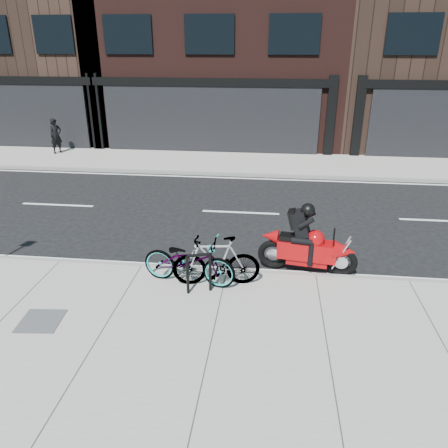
# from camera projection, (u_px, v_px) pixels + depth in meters

# --- Properties ---
(ground) EXTENTS (120.00, 120.00, 0.00)m
(ground) POSITION_uv_depth(u_px,v_px,m) (235.00, 239.00, 11.80)
(ground) COLOR black
(ground) RESTS_ON ground
(sidewalk_near) EXTENTS (60.00, 6.00, 0.13)m
(sidewalk_near) POSITION_uv_depth(u_px,v_px,m) (207.00, 362.00, 7.20)
(sidewalk_near) COLOR gray
(sidewalk_near) RESTS_ON ground
(sidewalk_far) EXTENTS (60.00, 3.50, 0.13)m
(sidewalk_far) POSITION_uv_depth(u_px,v_px,m) (251.00, 163.00, 18.87)
(sidewalk_far) COLOR gray
(sidewalk_far) RESTS_ON ground
(building_midwest) EXTENTS (10.00, 10.00, 12.00)m
(building_midwest) POSITION_uv_depth(u_px,v_px,m) (43.00, 20.00, 24.00)
(building_midwest) COLOR black
(building_midwest) RESTS_ON ground
(bike_rack) EXTENTS (0.50, 0.22, 0.88)m
(bike_rack) POSITION_uv_depth(u_px,v_px,m) (199.00, 270.00, 8.90)
(bike_rack) COLOR black
(bike_rack) RESTS_ON sidewalk_near
(bicycle_front) EXTENTS (2.14, 1.04, 1.08)m
(bicycle_front) POSITION_uv_depth(u_px,v_px,m) (189.00, 260.00, 9.24)
(bicycle_front) COLOR gray
(bicycle_front) RESTS_ON sidewalk_near
(bicycle_rear) EXTENTS (1.91, 0.78, 1.11)m
(bicycle_rear) POSITION_uv_depth(u_px,v_px,m) (216.00, 261.00, 9.17)
(bicycle_rear) COLOR gray
(bicycle_rear) RESTS_ON sidewalk_near
(motorcycle) EXTENTS (2.27, 0.78, 1.70)m
(motorcycle) POSITION_uv_depth(u_px,v_px,m) (312.00, 245.00, 9.86)
(motorcycle) COLOR black
(motorcycle) RESTS_ON ground
(pedestrian) EXTENTS (0.63, 0.69, 1.59)m
(pedestrian) POSITION_uv_depth(u_px,v_px,m) (56.00, 136.00, 19.98)
(pedestrian) COLOR black
(pedestrian) RESTS_ON sidewalk_far
(utility_grate) EXTENTS (0.81, 0.81, 0.02)m
(utility_grate) POSITION_uv_depth(u_px,v_px,m) (41.00, 321.00, 8.14)
(utility_grate) COLOR #535255
(utility_grate) RESTS_ON sidewalk_near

